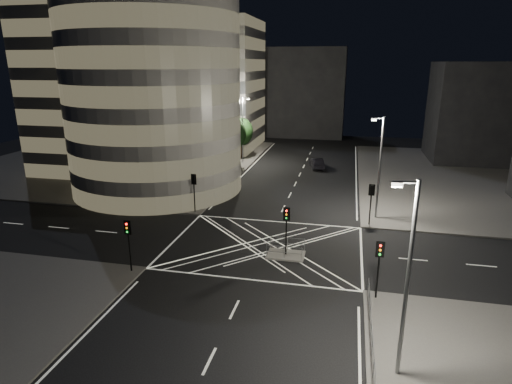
% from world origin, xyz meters
% --- Properties ---
extents(ground, '(120.00, 120.00, 0.00)m').
position_xyz_m(ground, '(0.00, 0.00, 0.00)').
color(ground, black).
rests_on(ground, ground).
extents(sidewalk_far_left, '(42.00, 42.00, 0.15)m').
position_xyz_m(sidewalk_far_left, '(-29.00, 27.00, 0.07)').
color(sidewalk_far_left, '#524F4D').
rests_on(sidewalk_far_left, ground).
extents(central_island, '(3.00, 2.00, 0.15)m').
position_xyz_m(central_island, '(2.00, -1.50, 0.07)').
color(central_island, slate).
rests_on(central_island, ground).
extents(office_tower_curved, '(30.00, 29.00, 27.20)m').
position_xyz_m(office_tower_curved, '(-20.74, 18.74, 12.65)').
color(office_tower_curved, gray).
rests_on(office_tower_curved, sidewalk_far_left).
extents(office_block_rear, '(24.00, 16.00, 22.00)m').
position_xyz_m(office_block_rear, '(-22.00, 42.00, 11.15)').
color(office_block_rear, gray).
rests_on(office_block_rear, sidewalk_far_left).
extents(building_right_far, '(14.00, 12.00, 15.00)m').
position_xyz_m(building_right_far, '(26.00, 40.00, 7.65)').
color(building_right_far, black).
rests_on(building_right_far, sidewalk_far_right).
extents(building_far_end, '(18.00, 8.00, 18.00)m').
position_xyz_m(building_far_end, '(-4.00, 58.00, 9.00)').
color(building_far_end, black).
rests_on(building_far_end, ground).
extents(tree_a, '(4.23, 4.23, 7.12)m').
position_xyz_m(tree_a, '(-10.50, 9.00, 4.82)').
color(tree_a, black).
rests_on(tree_a, sidewalk_far_left).
extents(tree_b, '(4.25, 4.25, 7.18)m').
position_xyz_m(tree_b, '(-10.50, 15.00, 4.87)').
color(tree_b, black).
rests_on(tree_b, sidewalk_far_left).
extents(tree_c, '(4.33, 4.33, 7.23)m').
position_xyz_m(tree_c, '(-10.50, 21.00, 4.88)').
color(tree_c, black).
rests_on(tree_c, sidewalk_far_left).
extents(tree_d, '(4.49, 4.49, 7.49)m').
position_xyz_m(tree_d, '(-10.50, 27.00, 5.04)').
color(tree_d, black).
rests_on(tree_d, sidewalk_far_left).
extents(tree_e, '(3.84, 3.84, 6.52)m').
position_xyz_m(tree_e, '(-10.50, 33.00, 4.45)').
color(tree_e, black).
rests_on(tree_e, sidewalk_far_left).
extents(traffic_signal_fl, '(0.55, 0.22, 4.00)m').
position_xyz_m(traffic_signal_fl, '(-8.80, 6.80, 2.91)').
color(traffic_signal_fl, black).
rests_on(traffic_signal_fl, sidewalk_far_left).
extents(traffic_signal_nl, '(0.55, 0.22, 4.00)m').
position_xyz_m(traffic_signal_nl, '(-8.80, -6.80, 2.91)').
color(traffic_signal_nl, black).
rests_on(traffic_signal_nl, sidewalk_near_left).
extents(traffic_signal_fr, '(0.55, 0.22, 4.00)m').
position_xyz_m(traffic_signal_fr, '(8.80, 6.80, 2.91)').
color(traffic_signal_fr, black).
rests_on(traffic_signal_fr, sidewalk_far_right).
extents(traffic_signal_nr, '(0.55, 0.22, 4.00)m').
position_xyz_m(traffic_signal_nr, '(8.80, -6.80, 2.91)').
color(traffic_signal_nr, black).
rests_on(traffic_signal_nr, sidewalk_near_right).
extents(traffic_signal_island, '(0.55, 0.22, 4.00)m').
position_xyz_m(traffic_signal_island, '(2.00, -1.50, 2.91)').
color(traffic_signal_island, black).
rests_on(traffic_signal_island, central_island).
extents(street_lamp_left_near, '(1.25, 0.25, 10.00)m').
position_xyz_m(street_lamp_left_near, '(-9.44, 12.00, 5.54)').
color(street_lamp_left_near, slate).
rests_on(street_lamp_left_near, sidewalk_far_left).
extents(street_lamp_left_far, '(1.25, 0.25, 10.00)m').
position_xyz_m(street_lamp_left_far, '(-9.44, 30.00, 5.54)').
color(street_lamp_left_far, slate).
rests_on(street_lamp_left_far, sidewalk_far_left).
extents(street_lamp_right_far, '(1.25, 0.25, 10.00)m').
position_xyz_m(street_lamp_right_far, '(9.44, 9.00, 5.54)').
color(street_lamp_right_far, slate).
rests_on(street_lamp_right_far, sidewalk_far_right).
extents(street_lamp_right_near, '(1.25, 0.25, 10.00)m').
position_xyz_m(street_lamp_right_near, '(9.44, -14.00, 5.54)').
color(street_lamp_right_near, slate).
rests_on(street_lamp_right_near, sidewalk_near_right).
extents(railing_near_right, '(0.06, 11.70, 1.10)m').
position_xyz_m(railing_near_right, '(8.30, -12.15, 0.70)').
color(railing_near_right, slate).
rests_on(railing_near_right, sidewalk_near_right).
extents(railing_island_south, '(2.80, 0.06, 1.10)m').
position_xyz_m(railing_island_south, '(2.00, -2.40, 0.70)').
color(railing_island_south, slate).
rests_on(railing_island_south, central_island).
extents(railing_island_north, '(2.80, 0.06, 1.10)m').
position_xyz_m(railing_island_north, '(2.00, -0.60, 0.70)').
color(railing_island_north, slate).
rests_on(railing_island_north, central_island).
extents(sedan, '(2.66, 4.92, 1.54)m').
position_xyz_m(sedan, '(1.96, 29.32, 0.77)').
color(sedan, black).
rests_on(sedan, ground).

